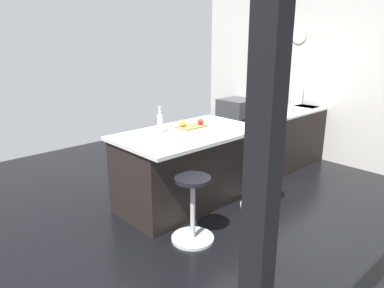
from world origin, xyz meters
TOP-DOWN VIEW (x-y plane):
  - ground_plane at (0.00, 0.00)m, footprint 6.88×6.88m
  - interior_partition_left at (-2.65, -0.00)m, footprint 0.15×5.00m
  - sink_cabinet at (-2.30, -0.15)m, footprint 2.01×0.60m
  - oven_range at (-2.30, -1.50)m, footprint 0.60×0.61m
  - kitchen_island at (0.20, -0.20)m, footprint 1.75×1.04m
  - stool_by_window at (-0.35, 0.50)m, footprint 0.44×0.44m
  - stool_middle at (0.75, 0.50)m, footprint 0.44×0.44m
  - cutting_board at (0.03, -0.30)m, footprint 0.36×0.24m
  - apple_yellow at (0.13, -0.35)m, footprint 0.08×0.08m
  - apple_red at (-0.10, -0.27)m, footprint 0.07×0.07m
  - water_bottle at (0.48, -0.35)m, footprint 0.06×0.06m

SIDE VIEW (x-z plane):
  - ground_plane at x=0.00m, z-range 0.00..0.00m
  - stool_by_window at x=-0.35m, z-range -0.02..0.67m
  - stool_middle at x=0.75m, z-range -0.02..0.67m
  - oven_range at x=-2.30m, z-range 0.00..0.86m
  - sink_cabinet at x=-2.30m, z-range -0.13..1.04m
  - kitchen_island at x=0.20m, z-range 0.01..0.93m
  - cutting_board at x=0.03m, z-range 0.92..0.94m
  - apple_red at x=-0.10m, z-range 0.94..1.01m
  - apple_yellow at x=0.13m, z-range 0.94..1.02m
  - water_bottle at x=0.48m, z-range 0.89..1.20m
  - interior_partition_left at x=-2.65m, z-range 0.00..2.92m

